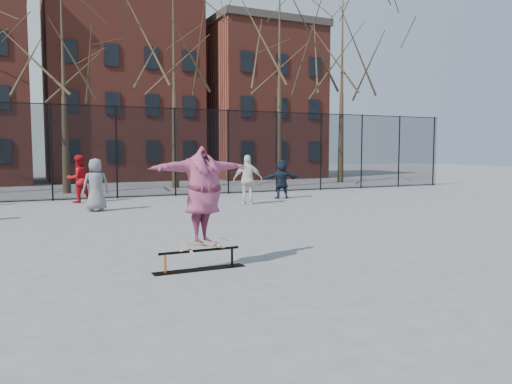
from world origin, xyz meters
name	(u,v)px	position (x,y,z in m)	size (l,w,h in m)	color
ground	(295,250)	(0.00, 0.00, 0.00)	(100.00, 100.00, 0.00)	slate
skate_rail	(200,262)	(-2.38, -0.80, 0.14)	(1.67, 0.25, 0.37)	black
skateboard	(204,246)	(-2.30, -0.80, 0.41)	(0.79, 0.19, 0.09)	#A56F42
skater	(203,196)	(-2.30, -0.80, 1.30)	(2.07, 0.56, 1.68)	navy
bystander_red	(78,179)	(-3.09, 11.92, 0.95)	(0.92, 0.72, 1.90)	red
bystander_white	(248,180)	(2.75, 8.43, 0.95)	(1.12, 0.47, 1.91)	silver
bystander_navy	(282,179)	(5.03, 9.91, 0.84)	(1.56, 0.50, 1.68)	#17202E
bystander_extra	(96,185)	(-2.86, 8.69, 0.91)	(0.89, 0.58, 1.82)	slate
fence	(148,151)	(-0.01, 13.00, 2.05)	(34.03, 0.07, 4.00)	black
tree_row	(123,46)	(-0.25, 17.15, 7.36)	(33.66, 7.46, 10.67)	black
rowhouses	(113,91)	(0.72, 26.00, 6.06)	(29.00, 7.00, 13.00)	maroon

